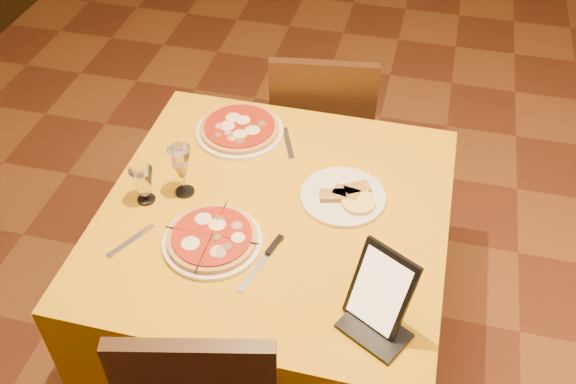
% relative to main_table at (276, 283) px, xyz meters
% --- Properties ---
extents(main_table, '(1.10, 1.10, 0.75)m').
position_rel_main_table_xyz_m(main_table, '(0.00, 0.00, 0.00)').
color(main_table, orange).
rests_on(main_table, floor).
extents(chair_main_far, '(0.53, 0.53, 0.91)m').
position_rel_main_table_xyz_m(chair_main_far, '(0.00, 0.83, 0.08)').
color(chair_main_far, black).
rests_on(chair_main_far, floor).
extents(pizza_near, '(0.31, 0.31, 0.03)m').
position_rel_main_table_xyz_m(pizza_near, '(-0.15, -0.18, 0.39)').
color(pizza_near, white).
rests_on(pizza_near, main_table).
extents(pizza_far, '(0.32, 0.32, 0.03)m').
position_rel_main_table_xyz_m(pizza_far, '(-0.22, 0.36, 0.39)').
color(pizza_far, white).
rests_on(pizza_far, main_table).
extents(cutlet_dish, '(0.28, 0.28, 0.03)m').
position_rel_main_table_xyz_m(cutlet_dish, '(0.20, 0.11, 0.39)').
color(cutlet_dish, white).
rests_on(cutlet_dish, main_table).
extents(wine_glass, '(0.08, 0.08, 0.19)m').
position_rel_main_table_xyz_m(wine_glass, '(-0.31, 0.01, 0.47)').
color(wine_glass, '#D8C17A').
rests_on(wine_glass, main_table).
extents(water_glass, '(0.07, 0.07, 0.13)m').
position_rel_main_table_xyz_m(water_glass, '(-0.42, -0.05, 0.44)').
color(water_glass, white).
rests_on(water_glass, main_table).
extents(tablet, '(0.19, 0.17, 0.23)m').
position_rel_main_table_xyz_m(tablet, '(0.38, -0.33, 0.49)').
color(tablet, black).
rests_on(tablet, main_table).
extents(knife, '(0.08, 0.22, 0.01)m').
position_rel_main_table_xyz_m(knife, '(0.02, -0.23, 0.38)').
color(knife, silver).
rests_on(knife, main_table).
extents(fork_near, '(0.10, 0.16, 0.01)m').
position_rel_main_table_xyz_m(fork_near, '(-0.39, -0.23, 0.38)').
color(fork_near, '#ACABB2').
rests_on(fork_near, main_table).
extents(fork_far, '(0.09, 0.17, 0.01)m').
position_rel_main_table_xyz_m(fork_far, '(-0.04, 0.34, 0.38)').
color(fork_far, silver).
rests_on(fork_far, main_table).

